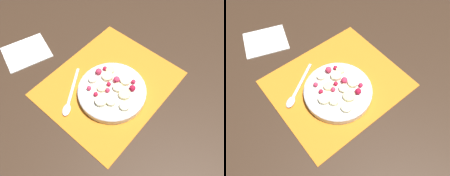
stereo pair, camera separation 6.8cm
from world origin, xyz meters
TOP-DOWN VIEW (x-y plane):
  - ground_plane at (0.00, 0.00)m, footprint 3.00×3.00m
  - placemat at (0.00, 0.00)m, footprint 0.42×0.36m
  - fruit_bowl at (-0.02, -0.03)m, footprint 0.22×0.22m
  - spoon at (-0.13, 0.05)m, footprint 0.16×0.11m
  - napkin at (-0.09, 0.32)m, footprint 0.19×0.18m

SIDE VIEW (x-z plane):
  - ground_plane at x=0.00m, z-range 0.00..0.00m
  - placemat at x=0.00m, z-range 0.00..0.01m
  - napkin at x=-0.09m, z-range 0.00..0.01m
  - spoon at x=-0.13m, z-range 0.01..0.01m
  - fruit_bowl at x=-0.02m, z-range 0.00..0.05m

